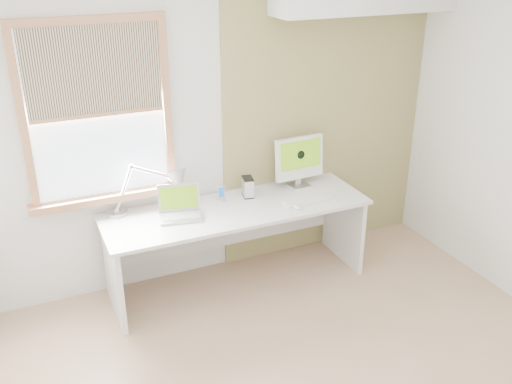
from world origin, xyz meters
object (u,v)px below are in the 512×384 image
desk_lamp (167,185)px  imac (299,159)px  desk (234,225)px  laptop (180,209)px  external_drive (248,187)px

desk_lamp → imac: bearing=-0.1°
desk → desk_lamp: size_ratio=3.09×
desk → imac: 0.82m
desk_lamp → desk: bearing=-15.3°
laptop → imac: size_ratio=0.83×
desk → laptop: laptop is taller
desk → imac: imac is taller
external_drive → imac: (0.51, 0.03, 0.17)m
desk → external_drive: bearing=32.1°
desk_lamp → laptop: (0.06, -0.15, -0.16)m
desk_lamp → external_drive: bearing=-3.0°
desk_lamp → laptop: bearing=-69.5°
desk_lamp → external_drive: 0.71m
desk → imac: size_ratio=4.77×
desk_lamp → imac: 1.20m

